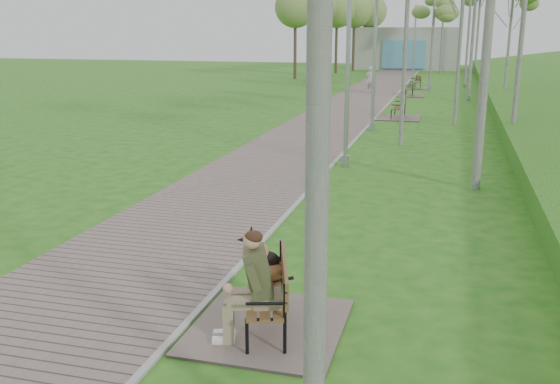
# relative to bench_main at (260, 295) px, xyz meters

# --- Properties ---
(ground) EXTENTS (120.00, 120.00, 0.00)m
(ground) POSITION_rel_bench_main_xyz_m (-0.99, 5.69, -0.48)
(ground) COLOR #216116
(ground) RESTS_ON ground
(walkway) EXTENTS (3.50, 67.00, 0.04)m
(walkway) POSITION_rel_bench_main_xyz_m (-2.74, 27.19, -0.46)
(walkway) COLOR #73645D
(walkway) RESTS_ON ground
(kerb) EXTENTS (0.10, 67.00, 0.05)m
(kerb) POSITION_rel_bench_main_xyz_m (-0.99, 27.19, -0.46)
(kerb) COLOR #999993
(kerb) RESTS_ON ground
(building_north) EXTENTS (10.00, 5.20, 4.00)m
(building_north) POSITION_rel_bench_main_xyz_m (-2.49, 56.66, 1.51)
(building_north) COLOR #9E9E99
(building_north) RESTS_ON ground
(bench_main) EXTENTS (1.97, 2.18, 1.71)m
(bench_main) POSITION_rel_bench_main_xyz_m (0.00, 0.00, 0.00)
(bench_main) COLOR #73645D
(bench_main) RESTS_ON ground
(bench_second) EXTENTS (1.89, 2.10, 1.16)m
(bench_second) POSITION_rel_bench_main_xyz_m (-0.03, 20.90, -0.27)
(bench_second) COLOR #73645D
(bench_second) RESTS_ON ground
(bench_third) EXTENTS (1.65, 1.83, 1.01)m
(bench_third) POSITION_rel_bench_main_xyz_m (-0.24, 30.72, -0.30)
(bench_third) COLOR #73645D
(bench_third) RESTS_ON ground
(bench_far) EXTENTS (1.71, 1.90, 1.05)m
(bench_far) POSITION_rel_bench_main_xyz_m (-0.20, 35.64, -0.29)
(bench_far) COLOR #73645D
(bench_far) RESTS_ON ground
(lamp_post_near) EXTENTS (0.22, 0.22, 5.63)m
(lamp_post_near) POSITION_rel_bench_main_xyz_m (-0.61, 10.33, 2.15)
(lamp_post_near) COLOR #919498
(lamp_post_near) RESTS_ON ground
(lamp_post_second) EXTENTS (0.21, 0.21, 5.41)m
(lamp_post_second) POSITION_rel_bench_main_xyz_m (-0.71, 17.15, 2.05)
(lamp_post_second) COLOR #919498
(lamp_post_second) RESTS_ON ground
(lamp_post_third) EXTENTS (0.21, 0.21, 5.44)m
(lamp_post_third) POSITION_rel_bench_main_xyz_m (-0.55, 38.15, 2.06)
(lamp_post_third) COLOR #919498
(lamp_post_third) RESTS_ON ground
(pedestrian_near) EXTENTS (0.62, 0.44, 1.62)m
(pedestrian_near) POSITION_rel_bench_main_xyz_m (-2.73, 32.05, 0.33)
(pedestrian_near) COLOR silver
(pedestrian_near) RESTS_ON ground
(birch_far_b) EXTENTS (2.30, 2.30, 7.11)m
(birch_far_b) POSITION_rel_bench_main_xyz_m (0.81, 33.78, 5.10)
(birch_far_b) COLOR silver
(birch_far_b) RESTS_ON ground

